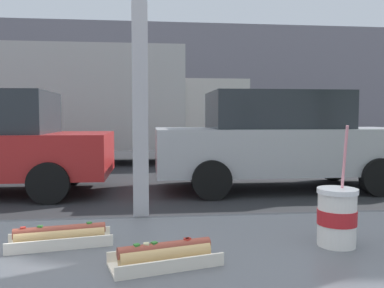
# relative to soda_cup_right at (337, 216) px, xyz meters

# --- Properties ---
(ground_plane) EXTENTS (60.00, 60.00, 0.00)m
(ground_plane) POSITION_rel_soda_cup_right_xyz_m (-0.49, 8.31, -1.07)
(ground_plane) COLOR #2D2D30
(building_facade_far) EXTENTS (28.00, 1.20, 6.16)m
(building_facade_far) POSITION_rel_soda_cup_right_xyz_m (-0.49, 20.39, 2.01)
(building_facade_far) COLOR gray
(building_facade_far) RESTS_ON ground
(soda_cup_right) EXTENTS (0.10, 0.10, 0.30)m
(soda_cup_right) POSITION_rel_soda_cup_right_xyz_m (0.00, 0.00, 0.00)
(soda_cup_right) COLOR silver
(soda_cup_right) RESTS_ON window_counter
(hotdog_tray_near) EXTENTS (0.26, 0.13, 0.05)m
(hotdog_tray_near) POSITION_rel_soda_cup_right_xyz_m (-0.68, 0.07, -0.05)
(hotdog_tray_near) COLOR silver
(hotdog_tray_near) RESTS_ON window_counter
(hotdog_tray_far) EXTENTS (0.25, 0.16, 0.05)m
(hotdog_tray_far) POSITION_rel_soda_cup_right_xyz_m (-0.43, -0.09, -0.05)
(hotdog_tray_far) COLOR beige
(hotdog_tray_far) RESTS_ON window_counter
(parked_car_silver) EXTENTS (4.55, 1.90, 1.77)m
(parked_car_silver) POSITION_rel_soda_cup_right_xyz_m (1.90, 6.16, -0.18)
(parked_car_silver) COLOR #BCBCC1
(parked_car_silver) RESTS_ON ground
(box_truck) EXTENTS (6.67, 2.44, 3.23)m
(box_truck) POSITION_rel_soda_cup_right_xyz_m (-1.30, 10.72, 0.65)
(box_truck) COLOR beige
(box_truck) RESTS_ON ground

